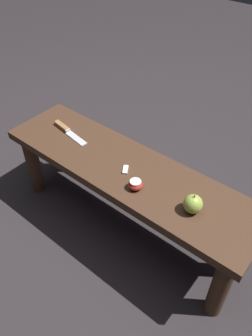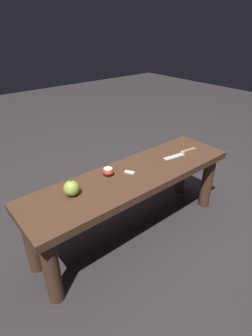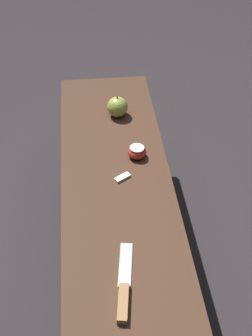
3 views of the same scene
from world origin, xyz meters
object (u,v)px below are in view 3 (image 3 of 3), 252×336
at_px(wooden_bench, 117,201).
at_px(apple_whole, 117,107).
at_px(knife, 124,292).
at_px(apple_cut, 137,152).

xyz_separation_m(wooden_bench, apple_whole, (0.35, -0.03, 0.12)).
bearing_deg(apple_whole, wooden_bench, 174.51).
bearing_deg(apple_whole, knife, 176.01).
xyz_separation_m(knife, apple_whole, (0.74, -0.05, 0.03)).
bearing_deg(knife, wooden_bench, 5.92).
xyz_separation_m(wooden_bench, knife, (-0.40, 0.02, 0.09)).
height_order(wooden_bench, knife, knife).
bearing_deg(apple_cut, wooden_bench, 146.11).
relative_size(apple_whole, apple_cut, 1.38).
bearing_deg(wooden_bench, knife, 177.33).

